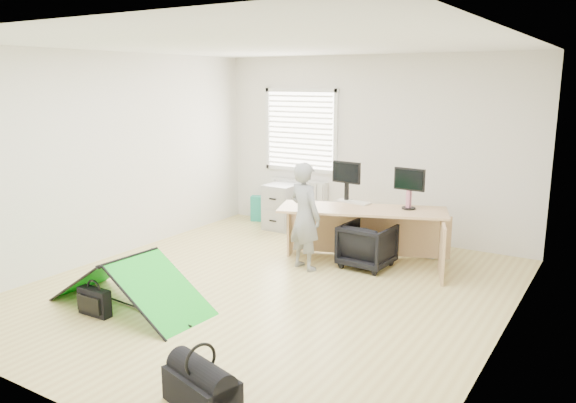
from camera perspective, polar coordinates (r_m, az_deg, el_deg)
The scene contains 18 objects.
ground at distance 6.48m, azimuth -1.89°, elevation -8.88°, with size 5.50×5.50×0.00m, color tan.
back_wall at distance 8.53m, azimuth 8.40°, elevation 5.48°, with size 5.00×0.02×2.70m, color silver.
window at distance 9.02m, azimuth 1.28°, elevation 7.24°, with size 1.20×0.06×1.20m, color silver.
radiator at distance 9.14m, azimuth 1.12°, elevation 0.34°, with size 1.00×0.12×0.60m, color silver.
desk at distance 7.33m, azimuth 7.49°, elevation -3.49°, with size 2.13×0.68×0.72m, color tan.
filing_cabinet at distance 8.99m, azimuth -0.42°, elevation -0.45°, with size 0.46×0.62×0.72m, color #9C9DA1.
monitor_left at distance 7.61m, azimuth 5.99°, elevation 1.50°, with size 0.42×0.09×0.40m, color black.
monitor_right at distance 7.28m, azimuth 12.22°, elevation 0.74°, with size 0.41×0.09×0.39m, color black.
keyboard at distance 7.57m, azimuth 6.66°, elevation -0.05°, with size 0.47×0.16×0.02m, color beige.
thermos at distance 7.30m, azimuth 12.17°, elevation 0.28°, with size 0.07×0.07×0.26m, color #C16C85.
office_chair at distance 7.20m, azimuth 8.05°, elevation -4.45°, with size 0.60×0.62×0.56m, color black.
person at distance 6.97m, azimuth 1.70°, elevation -1.51°, with size 0.49×0.32×1.36m, color gray.
kite at distance 6.13m, azimuth -15.78°, elevation -7.89°, with size 1.77×0.78×0.55m, color #11B51D, non-canonical shape.
storage_crate at distance 7.93m, azimuth 13.32°, elevation -4.21°, with size 0.48×0.34×0.27m, color silver.
tote_bag at distance 9.47m, azimuth -2.68°, elevation -0.73°, with size 0.36×0.16×0.42m, color teal.
laptop_bag at distance 6.08m, azimuth -19.05°, elevation -9.62°, with size 0.38×0.11×0.28m, color black.
white_box at distance 6.11m, azimuth -10.15°, elevation -9.94°, with size 0.10×0.10×0.10m, color silver.
duffel_bag at distance 4.34m, azimuth -8.76°, elevation -18.46°, with size 0.60×0.30×0.26m, color black.
Camera 1 is at (3.37, -5.02, 2.33)m, focal length 35.00 mm.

